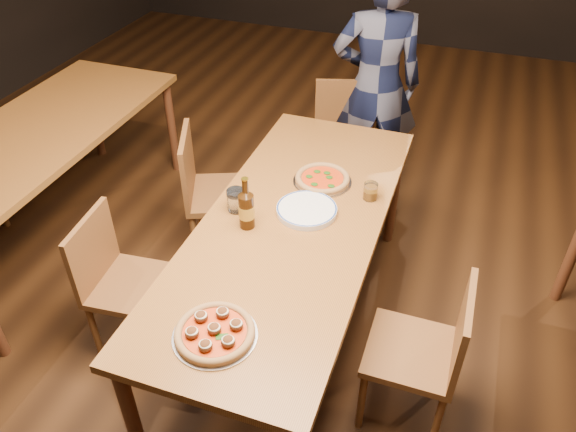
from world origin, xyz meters
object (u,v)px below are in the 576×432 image
(table_main, at_px, (292,234))
(chair_main_sw, at_px, (223,193))
(chair_end, at_px, (346,149))
(beer_bottle, at_px, (247,210))
(diner, at_px, (376,86))
(pizza_meatball, at_px, (215,332))
(chair_main_nw, at_px, (133,285))
(table_left, at_px, (36,142))
(pizza_margherita, at_px, (322,179))
(water_glass, at_px, (236,200))
(chair_main_e, at_px, (412,351))
(plate_stack, at_px, (307,210))
(amber_glass, at_px, (371,191))

(table_main, xyz_separation_m, chair_main_sw, (-0.60, 0.50, -0.24))
(table_main, distance_m, chair_end, 1.24)
(beer_bottle, xyz_separation_m, diner, (0.25, 1.56, -0.04))
(chair_end, relative_size, pizza_meatball, 2.81)
(chair_main_nw, distance_m, chair_end, 1.68)
(table_left, height_order, chair_main_sw, chair_main_sw)
(table_main, bearing_deg, pizza_margherita, 83.65)
(chair_main_nw, height_order, beer_bottle, beer_bottle)
(chair_end, distance_m, water_glass, 1.29)
(pizza_margherita, bearing_deg, chair_main_e, -46.32)
(chair_main_e, bearing_deg, table_left, -103.86)
(table_main, xyz_separation_m, diner, (0.07, 1.46, 0.13))
(table_main, bearing_deg, plate_stack, 64.40)
(chair_main_sw, relative_size, pizza_meatball, 2.75)
(chair_main_sw, height_order, pizza_margherita, chair_main_sw)
(chair_end, distance_m, pizza_meatball, 1.98)
(pizza_margherita, relative_size, plate_stack, 1.04)
(plate_stack, bearing_deg, chair_main_nw, -151.58)
(water_glass, relative_size, amber_glass, 1.27)
(chair_end, xyz_separation_m, plate_stack, (0.09, -1.13, 0.32))
(table_left, bearing_deg, water_glass, -11.76)
(pizza_meatball, bearing_deg, table_main, 86.65)
(chair_end, bearing_deg, pizza_meatball, -107.43)
(plate_stack, bearing_deg, table_left, 173.17)
(chair_main_sw, xyz_separation_m, pizza_margherita, (0.64, -0.14, 0.34))
(chair_main_sw, relative_size, amber_glass, 10.12)
(pizza_meatball, bearing_deg, chair_main_e, 33.73)
(pizza_margherita, xyz_separation_m, beer_bottle, (-0.22, -0.46, 0.07))
(water_glass, bearing_deg, chair_main_nw, -143.55)
(table_main, xyz_separation_m, table_left, (-1.70, 0.30, 0.00))
(table_main, height_order, table_left, same)
(table_left, distance_m, beer_bottle, 1.58)
(chair_main_e, xyz_separation_m, water_glass, (-0.92, 0.28, 0.39))
(chair_end, bearing_deg, pizza_margherita, -101.87)
(chair_main_nw, height_order, pizza_margherita, chair_main_nw)
(pizza_margherita, height_order, amber_glass, amber_glass)
(chair_main_sw, relative_size, pizza_margherita, 2.92)
(plate_stack, bearing_deg, beer_bottle, -140.08)
(diner, bearing_deg, pizza_meatball, 69.46)
(chair_main_sw, distance_m, diner, 1.23)
(pizza_margherita, xyz_separation_m, water_glass, (-0.32, -0.36, 0.04))
(pizza_margherita, height_order, beer_bottle, beer_bottle)
(chair_end, bearing_deg, beer_bottle, -113.40)
(pizza_meatball, distance_m, amber_glass, 1.09)
(chair_end, distance_m, amber_glass, 1.04)
(chair_main_nw, distance_m, chair_main_sw, 0.83)
(chair_main_sw, height_order, chair_end, chair_end)
(table_left, height_order, chair_main_e, chair_main_e)
(plate_stack, bearing_deg, pizza_margherita, 90.74)
(table_main, relative_size, water_glass, 18.45)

